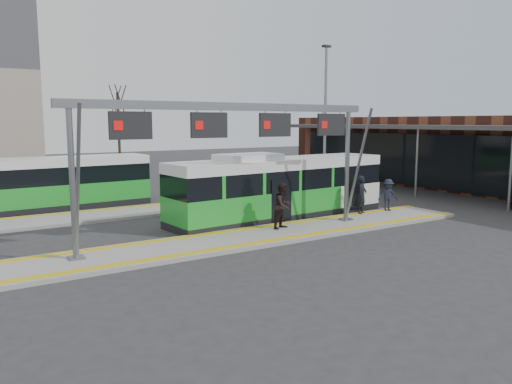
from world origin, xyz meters
TOP-DOWN VIEW (x-y plane):
  - ground at (0.00, 0.00)m, footprint 120.00×120.00m
  - platform_main at (0.00, 0.00)m, footprint 22.00×3.00m
  - platform_second at (-4.00, 8.00)m, footprint 20.00×3.00m
  - tactile_main at (0.00, 0.00)m, footprint 22.00×2.65m
  - tactile_second at (-4.00, 9.15)m, footprint 20.00×0.35m
  - gantry at (-0.35, 0.25)m, footprint 13.00×1.68m
  - station_building at (21.83, 4.00)m, footprint 11.50×32.00m
  - hero_bus at (3.71, 3.00)m, footprint 11.71×3.23m
  - bg_bus_green at (-5.48, 11.56)m, footprint 11.16×2.96m
  - passenger_a at (7.28, 1.10)m, footprint 0.81×0.70m
  - passenger_b at (2.02, 0.42)m, footprint 1.14×1.02m
  - passenger_c at (8.99, 0.97)m, footprint 1.19×0.99m
  - tree_left at (-4.07, 31.12)m, footprint 1.40×1.40m
  - tree_mid at (5.95, 34.40)m, footprint 1.40×1.40m
  - lamp_east at (8.52, 5.37)m, footprint 0.50×0.25m

SIDE VIEW (x-z plane):
  - ground at x=0.00m, z-range 0.00..0.00m
  - platform_main at x=0.00m, z-range 0.00..0.15m
  - platform_second at x=-4.00m, z-range 0.00..0.15m
  - tactile_main at x=0.00m, z-range 0.15..0.17m
  - tactile_second at x=-4.00m, z-range 0.15..0.17m
  - passenger_c at x=8.99m, z-range 0.15..1.76m
  - passenger_a at x=7.28m, z-range 0.15..2.02m
  - passenger_b at x=2.02m, z-range 0.15..2.09m
  - bg_bus_green at x=-5.48m, z-range -0.02..2.74m
  - hero_bus at x=3.71m, z-range -0.13..3.05m
  - station_building at x=21.83m, z-range 0.03..5.03m
  - gantry at x=-0.35m, z-range 1.70..6.90m
  - lamp_east at x=8.52m, z-range 0.24..9.07m
  - tree_mid at x=5.95m, z-range 2.23..10.84m
  - tree_left at x=-4.07m, z-range 2.34..11.37m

